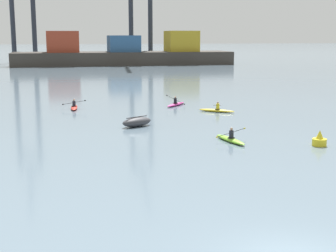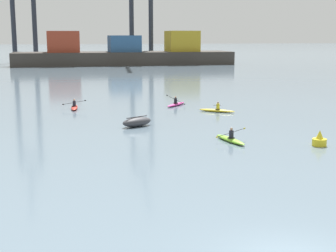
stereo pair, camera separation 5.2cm
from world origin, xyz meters
The scene contains 7 objects.
container_barge centered at (8.34, 104.03, 2.70)m, with size 51.69×11.26×8.01m.
capsized_dinghy centered at (-1.19, 23.46, 0.35)m, with size 2.81×2.23×0.76m.
channel_buoy centered at (9.03, 14.39, 0.36)m, with size 0.90×0.90×1.00m.
kayak_yellow centered at (7.03, 28.96, 0.17)m, with size 3.07×2.53×0.95m.
kayak_magenta centered at (4.30, 33.66, 0.17)m, with size 2.68×2.97×1.07m.
kayak_red centered at (-5.60, 33.76, 0.17)m, with size 2.27×3.43×0.95m.
kayak_lime centered at (3.97, 16.74, 0.17)m, with size 2.22×3.45×0.95m.
Camera 2 is at (-6.73, -12.73, 6.84)m, focal length 51.88 mm.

